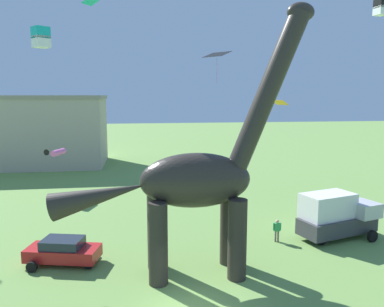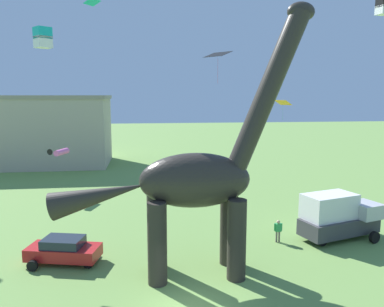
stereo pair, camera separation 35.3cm
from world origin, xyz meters
TOP-DOWN VIEW (x-y plane):
  - dinosaur_sculpture at (0.68, 3.72)m, footprint 14.08×2.98m
  - parked_sedan_left at (-6.82, 5.94)m, footprint 4.50×2.70m
  - parked_box_truck at (11.22, 7.60)m, footprint 5.97×3.63m
  - person_near_flyer at (6.92, 7.50)m, footprint 0.58×0.25m
  - kite_drifting at (12.40, 5.99)m, footprint 0.75×0.75m
  - kite_near_high at (-8.33, 10.10)m, footprint 1.28×1.28m
  - kite_high_left at (-5.45, 12.69)m, footprint 1.24×1.33m
  - kite_near_low at (-10.21, 21.63)m, footprint 2.00×2.10m
  - kite_trailing at (12.56, 22.57)m, footprint 1.74×1.92m
  - kite_mid_center at (2.85, 8.47)m, footprint 1.92×1.97m
  - background_building_block at (-18.53, 39.75)m, footprint 23.05×10.76m

SIDE VIEW (x-z plane):
  - parked_sedan_left at x=-6.82m, z-range 0.03..1.58m
  - person_near_flyer at x=6.92m, z-range 0.16..1.71m
  - parked_box_truck at x=11.22m, z-range 0.05..3.25m
  - kite_near_low at x=-10.21m, z-range 4.12..4.72m
  - background_building_block at x=-18.53m, z-range 0.01..9.88m
  - dinosaur_sculpture at x=0.68m, z-range -2.04..12.68m
  - kite_trailing at x=12.56m, z-range 8.05..10.15m
  - kite_mid_center at x=2.85m, z-range 11.44..13.49m
  - kite_near_high at x=-8.33m, z-range 12.90..14.20m
  - kite_drifting at x=12.40m, z-range 14.66..15.58m
  - kite_high_left at x=-5.45m, z-range 16.25..16.57m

